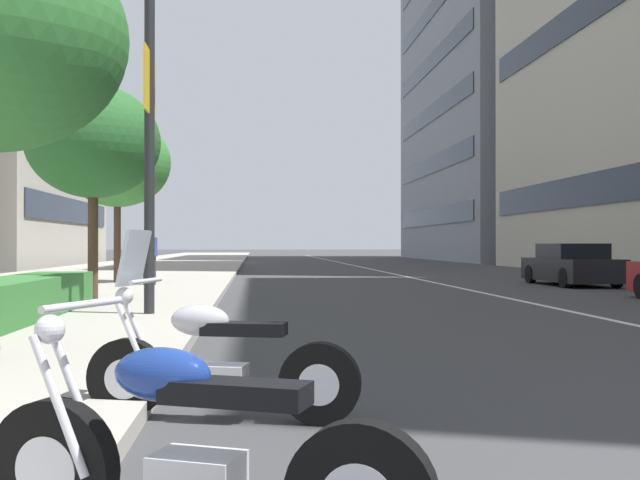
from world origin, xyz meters
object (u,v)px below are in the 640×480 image
at_px(motorcycle_nearest_camera, 216,364).
at_px(street_tree_by_lamp_post, 93,142).
at_px(motorcycle_under_tarp, 193,459).
at_px(car_mid_block_traffic, 571,266).
at_px(street_lamp_with_banners, 172,21).
at_px(street_tree_mid_sidewalk, 117,163).
at_px(pedestrian_on_plaza, 150,257).

bearing_deg(motorcycle_nearest_camera, street_tree_by_lamp_post, -59.66).
height_order(motorcycle_under_tarp, motorcycle_nearest_camera, motorcycle_nearest_camera).
xyz_separation_m(motorcycle_nearest_camera, car_mid_block_traffic, (18.16, -10.75, 0.21)).
bearing_deg(motorcycle_nearest_camera, street_lamp_with_banners, -67.41).
xyz_separation_m(motorcycle_nearest_camera, street_tree_mid_sidewalk, (18.36, 4.05, 3.52)).
height_order(car_mid_block_traffic, street_lamp_with_banners, street_lamp_with_banners).
distance_m(motorcycle_nearest_camera, car_mid_block_traffic, 21.10).
xyz_separation_m(motorcycle_under_tarp, street_lamp_with_banners, (9.93, 1.18, 4.86)).
bearing_deg(street_tree_by_lamp_post, car_mid_block_traffic, -62.35).
relative_size(motorcycle_under_tarp, pedestrian_on_plaza, 1.22).
xyz_separation_m(motorcycle_under_tarp, street_tree_mid_sidewalk, (20.84, 4.08, 3.54)).
xyz_separation_m(street_tree_mid_sidewalk, pedestrian_on_plaza, (-1.40, -1.20, -2.97)).
xyz_separation_m(motorcycle_nearest_camera, pedestrian_on_plaza, (16.95, 2.85, 0.54)).
relative_size(motorcycle_nearest_camera, car_mid_block_traffic, 0.48).
relative_size(motorcycle_under_tarp, motorcycle_nearest_camera, 0.94).
bearing_deg(street_tree_by_lamp_post, pedestrian_on_plaza, -3.43).
height_order(motorcycle_nearest_camera, car_mid_block_traffic, motorcycle_nearest_camera).
bearing_deg(street_tree_mid_sidewalk, street_lamp_with_banners, -165.10).
bearing_deg(street_tree_mid_sidewalk, car_mid_block_traffic, -90.77).
height_order(motorcycle_under_tarp, pedestrian_on_plaza, pedestrian_on_plaza).
relative_size(motorcycle_under_tarp, car_mid_block_traffic, 0.45).
bearing_deg(motorcycle_nearest_camera, street_tree_mid_sidewalk, -63.74).
bearing_deg(pedestrian_on_plaza, car_mid_block_traffic, 105.69).
bearing_deg(street_tree_mid_sidewalk, street_tree_by_lamp_post, -173.66).
distance_m(motorcycle_nearest_camera, pedestrian_on_plaza, 17.20).
relative_size(street_tree_mid_sidewalk, pedestrian_on_plaza, 3.18).
height_order(motorcycle_nearest_camera, pedestrian_on_plaza, pedestrian_on_plaza).
relative_size(motorcycle_nearest_camera, street_tree_by_lamp_post, 0.45).
distance_m(motorcycle_under_tarp, street_lamp_with_banners, 11.12).
distance_m(car_mid_block_traffic, pedestrian_on_plaza, 13.65).
bearing_deg(street_tree_mid_sidewalk, motorcycle_under_tarp, -168.92).
bearing_deg(street_tree_by_lamp_post, motorcycle_under_tarp, -166.32).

